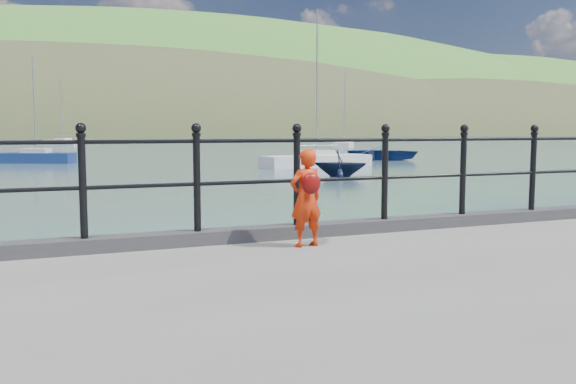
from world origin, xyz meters
name	(u,v)px	position (x,y,z in m)	size (l,w,h in m)	color
ground	(245,321)	(0.00, 0.00, 0.00)	(600.00, 600.00, 0.00)	#2D4251
kerb	(249,234)	(0.00, -0.15, 1.07)	(60.00, 0.30, 0.15)	#28282B
railing	(248,169)	(0.00, -0.15, 1.82)	(18.11, 0.11, 1.20)	black
far_shore	(149,192)	(38.34, 239.41, -22.57)	(830.00, 200.00, 156.00)	#333A21
child	(306,197)	(0.47, -0.72, 1.54)	(0.42, 0.34, 1.07)	red
launch_blue	(384,153)	(21.74, 32.83, 0.55)	(3.82, 5.35, 1.11)	navy
launch_navy	(340,163)	(11.30, 19.57, 0.65)	(2.14, 2.48, 1.31)	black
sailboat_port	(36,158)	(-2.37, 37.93, 0.34)	(5.17, 3.56, 7.36)	navy
sailboat_far	(344,145)	(33.36, 61.57, 0.34)	(5.34, 6.73, 9.71)	silver
sailboat_near	(317,161)	(13.55, 27.13, 0.34)	(7.34, 3.08, 9.65)	silver
sailboat_deep	(63,142)	(1.25, 91.82, 0.34)	(5.67, 6.39, 9.70)	silver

